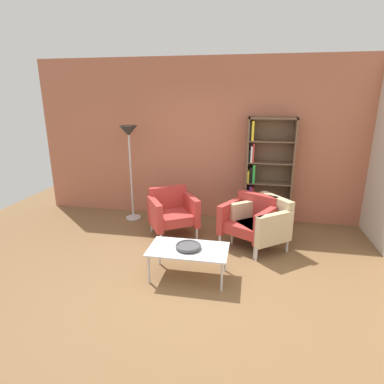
{
  "coord_description": "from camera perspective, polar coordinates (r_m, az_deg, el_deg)",
  "views": [
    {
      "loc": [
        0.83,
        -3.31,
        2.24
      ],
      "look_at": [
        0.05,
        0.84,
        0.95
      ],
      "focal_mm": 29.54,
      "sensor_mm": 36.0,
      "label": 1
    }
  ],
  "objects": [
    {
      "name": "bookshelf_tall",
      "position": [
        5.72,
        13.05,
        3.3
      ],
      "size": [
        0.8,
        0.3,
        1.9
      ],
      "color": "brown",
      "rests_on": "ground_plane"
    },
    {
      "name": "floor_lamp_torchiere",
      "position": [
        5.8,
        -11.29,
        8.81
      ],
      "size": [
        0.32,
        0.32,
        1.74
      ],
      "color": "silver",
      "rests_on": "ground_plane"
    },
    {
      "name": "armchair_by_bookshelf",
      "position": [
        4.91,
        12.78,
        -5.27
      ],
      "size": [
        0.94,
        0.95,
        0.78
      ],
      "rotation": [
        0.0,
        0.0,
        -0.9
      ],
      "color": "#C6B289",
      "rests_on": "ground_plane"
    },
    {
      "name": "coffee_table_low",
      "position": [
        4.04,
        -0.67,
        -10.57
      ],
      "size": [
        1.0,
        0.56,
        0.4
      ],
      "color": "silver",
      "rests_on": "ground_plane"
    },
    {
      "name": "ground_plane",
      "position": [
        4.08,
        -2.98,
        -16.33
      ],
      "size": [
        8.32,
        8.32,
        0.0
      ],
      "primitive_type": "plane",
      "color": "brown"
    },
    {
      "name": "armchair_corner_red",
      "position": [
        5.24,
        -3.62,
        -3.45
      ],
      "size": [
        0.94,
        0.92,
        0.78
      ],
      "rotation": [
        0.0,
        0.0,
        0.56
      ],
      "color": "#B73833",
      "rests_on": "ground_plane"
    },
    {
      "name": "brick_back_panel",
      "position": [
        5.88,
        2.51,
        9.24
      ],
      "size": [
        6.4,
        0.12,
        2.9
      ],
      "primitive_type": "cube",
      "color": "#B2664C",
      "rests_on": "ground_plane"
    },
    {
      "name": "armchair_near_window",
      "position": [
        4.94,
        10.35,
        -4.98
      ],
      "size": [
        0.93,
        0.91,
        0.78
      ],
      "rotation": [
        0.0,
        0.0,
        -0.5
      ],
      "color": "#B73833",
      "rests_on": "ground_plane"
    },
    {
      "name": "decorative_bowl",
      "position": [
        4.01,
        -0.68,
        -9.73
      ],
      "size": [
        0.32,
        0.32,
        0.05
      ],
      "color": "#4C4C51",
      "rests_on": "coffee_table_low"
    }
  ]
}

